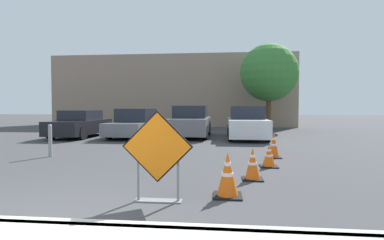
# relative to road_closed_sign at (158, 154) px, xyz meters

# --- Properties ---
(ground_plane) EXTENTS (96.00, 96.00, 0.00)m
(ground_plane) POSITION_rel_road_closed_sign_xyz_m (-1.34, 8.74, -0.79)
(ground_plane) COLOR #3D3D3F
(curb_lip) EXTENTS (29.77, 0.20, 0.14)m
(curb_lip) POSITION_rel_road_closed_sign_xyz_m (-1.34, -1.26, -0.72)
(curb_lip) COLOR #ADAAA3
(curb_lip) RESTS_ON ground_plane
(road_closed_sign) EXTENTS (1.15, 0.20, 1.48)m
(road_closed_sign) POSITION_rel_road_closed_sign_xyz_m (0.00, 0.00, 0.00)
(road_closed_sign) COLOR black
(road_closed_sign) RESTS_ON ground_plane
(traffic_cone_nearest) EXTENTS (0.49, 0.49, 0.77)m
(traffic_cone_nearest) POSITION_rel_road_closed_sign_xyz_m (1.12, 0.42, -0.41)
(traffic_cone_nearest) COLOR black
(traffic_cone_nearest) RESTS_ON ground_plane
(traffic_cone_second) EXTENTS (0.43, 0.43, 0.68)m
(traffic_cone_second) POSITION_rel_road_closed_sign_xyz_m (1.67, 1.68, -0.45)
(traffic_cone_second) COLOR black
(traffic_cone_second) RESTS_ON ground_plane
(traffic_cone_third) EXTENTS (0.44, 0.44, 0.58)m
(traffic_cone_third) POSITION_rel_road_closed_sign_xyz_m (2.22, 3.09, -0.51)
(traffic_cone_third) COLOR black
(traffic_cone_third) RESTS_ON ground_plane
(traffic_cone_fourth) EXTENTS (0.43, 0.43, 0.79)m
(traffic_cone_fourth) POSITION_rel_road_closed_sign_xyz_m (2.58, 4.53, -0.40)
(traffic_cone_fourth) COLOR black
(traffic_cone_fourth) RESTS_ON ground_plane
(parked_car_nearest) EXTENTS (1.92, 4.12, 1.37)m
(parked_car_nearest) POSITION_rel_road_closed_sign_xyz_m (-6.23, 10.00, -0.14)
(parked_car_nearest) COLOR black
(parked_car_nearest) RESTS_ON ground_plane
(parked_car_second) EXTENTS (2.06, 4.68, 1.46)m
(parked_car_second) POSITION_rel_road_closed_sign_xyz_m (-3.41, 10.43, -0.12)
(parked_car_second) COLOR slate
(parked_car_second) RESTS_ON ground_plane
(parked_car_third) EXTENTS (1.94, 4.43, 1.61)m
(parked_car_third) POSITION_rel_road_closed_sign_xyz_m (-0.59, 10.67, -0.04)
(parked_car_third) COLOR slate
(parked_car_third) RESTS_ON ground_plane
(parked_car_fourth) EXTENTS (1.87, 4.35, 1.58)m
(parked_car_fourth) POSITION_rel_road_closed_sign_xyz_m (2.22, 10.12, -0.07)
(parked_car_fourth) COLOR white
(parked_car_fourth) RESTS_ON ground_plane
(bollard_nearest) EXTENTS (0.12, 0.12, 1.01)m
(bollard_nearest) POSITION_rel_road_closed_sign_xyz_m (-4.25, 4.02, -0.25)
(bollard_nearest) COLOR gray
(bollard_nearest) RESTS_ON ground_plane
(building_facade_backdrop) EXTENTS (19.48, 5.00, 5.70)m
(building_facade_backdrop) POSITION_rel_road_closed_sign_xyz_m (-3.02, 20.87, 2.06)
(building_facade_backdrop) COLOR gray
(building_facade_backdrop) RESTS_ON ground_plane
(street_tree_behind_lot) EXTENTS (3.80, 3.80, 5.73)m
(street_tree_behind_lot) POSITION_rel_road_closed_sign_xyz_m (4.10, 15.65, 3.03)
(street_tree_behind_lot) COLOR #513823
(street_tree_behind_lot) RESTS_ON ground_plane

